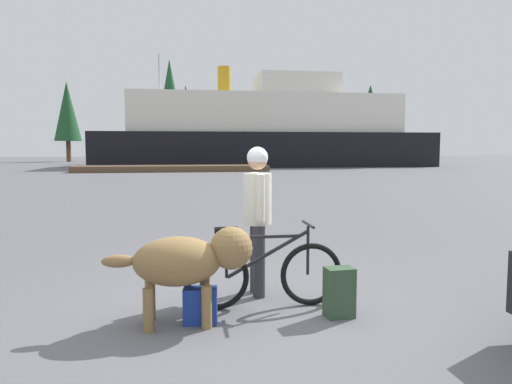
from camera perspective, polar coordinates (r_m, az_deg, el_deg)
name	(u,v)px	position (r m, az deg, el deg)	size (l,w,h in m)	color
ground_plane	(245,311)	(5.25, -1.27, -13.58)	(160.00, 160.00, 0.00)	slate
bicycle	(263,273)	(5.24, 0.86, -9.38)	(1.68, 0.44, 0.89)	black
person_cyclist	(257,207)	(5.58, 0.16, -1.70)	(0.32, 0.53, 1.70)	#333338
dog	(189,260)	(4.77, -7.78, -7.86)	(1.42, 0.55, 0.93)	olive
backpack	(339,292)	(5.07, 9.63, -11.39)	(0.28, 0.20, 0.50)	#334C33
handbag_pannier	(200,306)	(4.87, -6.47, -12.96)	(0.32, 0.18, 0.35)	navy
dock_pier	(172,168)	(34.17, -9.66, 2.72)	(12.99, 2.97, 0.40)	brown
ferry_boat	(265,132)	(43.04, 1.02, 6.96)	(28.21, 8.82, 8.44)	black
sailboat_moored	(161,161)	(40.23, -10.97, 3.52)	(6.76, 1.89, 8.94)	navy
pine_tree_far_left	(67,112)	(59.16, -21.03, 8.69)	(2.94, 2.94, 8.88)	#4C331E
pine_tree_center	(170,97)	(55.14, -9.96, 10.76)	(2.98, 2.98, 11.11)	#4C331E
pine_tree_far_right	(370,114)	(60.02, 13.07, 8.75)	(4.16, 4.16, 8.87)	#4C331E
pine_tree_mid_back	(186,113)	(63.64, -8.13, 9.01)	(2.98, 2.98, 9.39)	#4C331E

